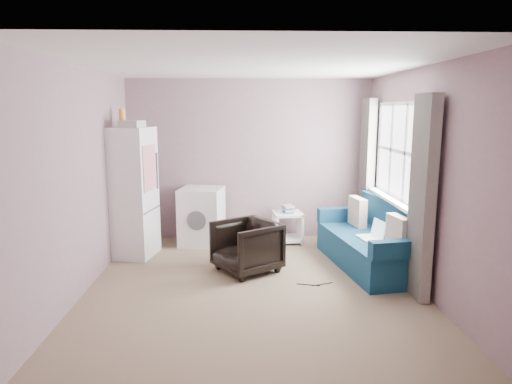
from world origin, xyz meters
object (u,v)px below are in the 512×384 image
at_px(armchair, 247,244).
at_px(sofa, 375,243).
at_px(fridge, 130,192).
at_px(washing_machine, 202,215).
at_px(side_table, 288,225).

relative_size(armchair, sofa, 0.36).
distance_m(fridge, sofa, 3.39).
relative_size(armchair, washing_machine, 0.83).
xyz_separation_m(side_table, sofa, (1.03, -1.13, 0.03)).
distance_m(fridge, side_table, 2.41).
height_order(fridge, sofa, fridge).
height_order(side_table, sofa, sofa).
height_order(washing_machine, sofa, washing_machine).
bearing_deg(washing_machine, armchair, -52.09).
bearing_deg(side_table, sofa, -47.67).
xyz_separation_m(armchair, fridge, (-1.60, 0.72, 0.55)).
bearing_deg(fridge, sofa, 0.94).
bearing_deg(side_table, armchair, -116.85).
bearing_deg(armchair, fridge, -148.06).
bearing_deg(fridge, side_table, 24.86).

